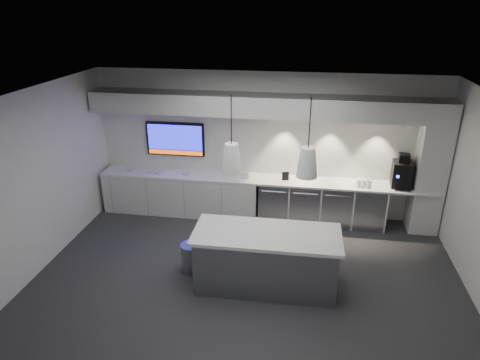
% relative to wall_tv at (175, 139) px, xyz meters
% --- Properties ---
extents(floor, '(7.00, 7.00, 0.00)m').
position_rel_wall_tv_xyz_m(floor, '(1.90, -2.45, -1.56)').
color(floor, '#303033').
rests_on(floor, ground).
extents(ceiling, '(7.00, 7.00, 0.00)m').
position_rel_wall_tv_xyz_m(ceiling, '(1.90, -2.45, 1.44)').
color(ceiling, black).
rests_on(ceiling, wall_back).
extents(wall_back, '(7.00, 0.00, 7.00)m').
position_rel_wall_tv_xyz_m(wall_back, '(1.90, 0.05, -0.06)').
color(wall_back, white).
rests_on(wall_back, floor).
extents(wall_front, '(7.00, 0.00, 7.00)m').
position_rel_wall_tv_xyz_m(wall_front, '(1.90, -4.95, -0.06)').
color(wall_front, white).
rests_on(wall_front, floor).
extents(wall_left, '(0.00, 7.00, 7.00)m').
position_rel_wall_tv_xyz_m(wall_left, '(-1.60, -2.45, -0.06)').
color(wall_left, white).
rests_on(wall_left, floor).
extents(back_counter, '(6.80, 0.65, 0.04)m').
position_rel_wall_tv_xyz_m(back_counter, '(1.90, -0.27, -0.68)').
color(back_counter, white).
rests_on(back_counter, left_base_cabinets).
extents(left_base_cabinets, '(3.30, 0.63, 0.86)m').
position_rel_wall_tv_xyz_m(left_base_cabinets, '(0.15, -0.27, -1.13)').
color(left_base_cabinets, silver).
rests_on(left_base_cabinets, floor).
extents(fridge_unit_a, '(0.60, 0.61, 0.85)m').
position_rel_wall_tv_xyz_m(fridge_unit_a, '(2.15, -0.27, -1.13)').
color(fridge_unit_a, gray).
rests_on(fridge_unit_a, floor).
extents(fridge_unit_b, '(0.60, 0.61, 0.85)m').
position_rel_wall_tv_xyz_m(fridge_unit_b, '(2.78, -0.27, -1.13)').
color(fridge_unit_b, gray).
rests_on(fridge_unit_b, floor).
extents(fridge_unit_c, '(0.60, 0.61, 0.85)m').
position_rel_wall_tv_xyz_m(fridge_unit_c, '(3.41, -0.27, -1.13)').
color(fridge_unit_c, gray).
rests_on(fridge_unit_c, floor).
extents(fridge_unit_d, '(0.60, 0.61, 0.85)m').
position_rel_wall_tv_xyz_m(fridge_unit_d, '(4.04, -0.27, -1.13)').
color(fridge_unit_d, gray).
rests_on(fridge_unit_d, floor).
extents(backsplash, '(4.60, 0.03, 1.30)m').
position_rel_wall_tv_xyz_m(backsplash, '(3.10, 0.03, -0.01)').
color(backsplash, silver).
rests_on(backsplash, wall_back).
extents(soffit, '(6.90, 0.60, 0.40)m').
position_rel_wall_tv_xyz_m(soffit, '(1.90, -0.25, 0.84)').
color(soffit, silver).
rests_on(soffit, wall_back).
extents(column, '(0.55, 0.55, 2.60)m').
position_rel_wall_tv_xyz_m(column, '(5.10, -0.25, -0.26)').
color(column, silver).
rests_on(column, floor).
extents(wall_tv, '(1.25, 0.07, 0.72)m').
position_rel_wall_tv_xyz_m(wall_tv, '(0.00, 0.00, 0.00)').
color(wall_tv, black).
rests_on(wall_tv, wall_back).
extents(island, '(2.28, 1.00, 0.96)m').
position_rel_wall_tv_xyz_m(island, '(2.22, -2.61, -1.07)').
color(island, gray).
rests_on(island, floor).
extents(bin, '(0.42, 0.42, 0.50)m').
position_rel_wall_tv_xyz_m(bin, '(0.95, -2.39, -1.31)').
color(bin, gray).
rests_on(bin, floor).
extents(coffee_machine, '(0.39, 0.55, 0.66)m').
position_rel_wall_tv_xyz_m(coffee_machine, '(4.60, -0.25, -0.39)').
color(coffee_machine, black).
rests_on(coffee_machine, back_counter).
extents(sign_black, '(0.14, 0.06, 0.18)m').
position_rel_wall_tv_xyz_m(sign_black, '(2.36, -0.31, -0.57)').
color(sign_black, black).
rests_on(sign_black, back_counter).
extents(sign_white, '(0.18, 0.05, 0.14)m').
position_rel_wall_tv_xyz_m(sign_white, '(1.53, -0.36, -0.59)').
color(sign_white, white).
rests_on(sign_white, back_counter).
extents(cup_cluster, '(0.28, 0.18, 0.15)m').
position_rel_wall_tv_xyz_m(cup_cluster, '(3.89, -0.37, -0.58)').
color(cup_cluster, white).
rests_on(cup_cluster, back_counter).
extents(tray_a, '(0.17, 0.17, 0.02)m').
position_rel_wall_tv_xyz_m(tray_a, '(-0.94, -0.29, -0.65)').
color(tray_a, '#BDBDBD').
rests_on(tray_a, back_counter).
extents(tray_b, '(0.19, 0.19, 0.02)m').
position_rel_wall_tv_xyz_m(tray_b, '(-0.49, -0.29, -0.65)').
color(tray_b, '#BDBDBD').
rests_on(tray_b, back_counter).
extents(tray_c, '(0.18, 0.18, 0.02)m').
position_rel_wall_tv_xyz_m(tray_c, '(-0.29, -0.33, -0.65)').
color(tray_c, '#BDBDBD').
rests_on(tray_c, back_counter).
extents(tray_d, '(0.20, 0.20, 0.02)m').
position_rel_wall_tv_xyz_m(tray_d, '(0.31, -0.30, -0.65)').
color(tray_d, '#BDBDBD').
rests_on(tray_d, back_counter).
extents(pendant_left, '(0.30, 0.30, 1.14)m').
position_rel_wall_tv_xyz_m(pendant_left, '(1.68, -2.61, 0.59)').
color(pendant_left, silver).
rests_on(pendant_left, ceiling).
extents(pendant_right, '(0.30, 0.30, 1.14)m').
position_rel_wall_tv_xyz_m(pendant_right, '(2.76, -2.61, 0.59)').
color(pendant_right, silver).
rests_on(pendant_right, ceiling).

